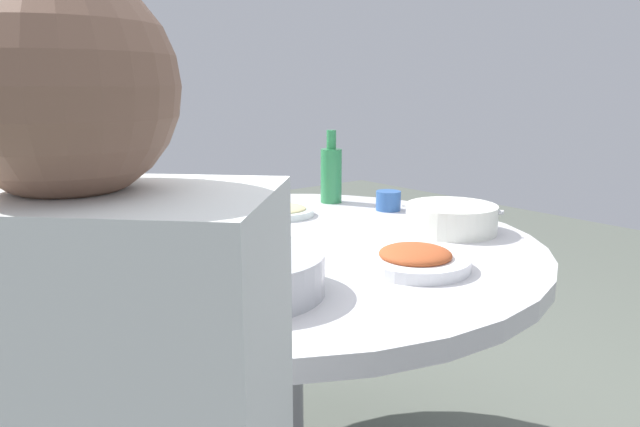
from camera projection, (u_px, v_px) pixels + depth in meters
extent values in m
cylinder|color=#99999E|center=(281.00, 376.00, 1.56)|extent=(0.12, 0.12, 0.67)
cylinder|color=silver|center=(280.00, 248.00, 1.48)|extent=(1.32, 1.32, 0.04)
cylinder|color=#B2B5BA|center=(243.00, 273.00, 1.09)|extent=(0.31, 0.31, 0.08)
ellipsoid|color=white|center=(243.00, 271.00, 1.09)|extent=(0.25, 0.25, 0.09)
cube|color=white|center=(235.00, 265.00, 1.00)|extent=(0.15, 0.14, 0.01)
cylinder|color=white|center=(451.00, 218.00, 1.56)|extent=(0.24, 0.24, 0.07)
cylinder|color=black|center=(451.00, 221.00, 1.56)|extent=(0.21, 0.21, 0.05)
cylinder|color=silver|center=(452.00, 209.00, 1.55)|extent=(0.15, 0.23, 0.01)
cylinder|color=silver|center=(282.00, 212.00, 1.75)|extent=(0.19, 0.19, 0.02)
ellipsoid|color=#C4BB85|center=(282.00, 209.00, 1.75)|extent=(0.15, 0.15, 0.02)
cylinder|color=white|center=(152.00, 237.00, 1.47)|extent=(0.20, 0.20, 0.02)
ellipsoid|color=#583548|center=(151.00, 231.00, 1.47)|extent=(0.15, 0.15, 0.03)
cylinder|color=white|center=(415.00, 263.00, 1.25)|extent=(0.23, 0.23, 0.03)
ellipsoid|color=#A84924|center=(415.00, 254.00, 1.24)|extent=(0.16, 0.16, 0.04)
cylinder|color=silver|center=(191.00, 208.00, 1.81)|extent=(0.25, 0.25, 0.02)
ellipsoid|color=#25522C|center=(190.00, 200.00, 1.81)|extent=(0.17, 0.17, 0.05)
cylinder|color=#2D824A|center=(331.00, 176.00, 1.94)|extent=(0.07, 0.07, 0.18)
cylinder|color=#2D824A|center=(331.00, 140.00, 1.92)|extent=(0.03, 0.03, 0.06)
cylinder|color=#2A5B91|center=(85.00, 297.00, 1.01)|extent=(0.07, 0.07, 0.05)
cylinder|color=white|center=(87.00, 219.00, 1.59)|extent=(0.07, 0.07, 0.06)
cylinder|color=#2D579D|center=(388.00, 201.00, 1.83)|extent=(0.08, 0.08, 0.06)
sphere|color=brown|center=(62.00, 86.00, 0.47)|extent=(0.19, 0.19, 0.19)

